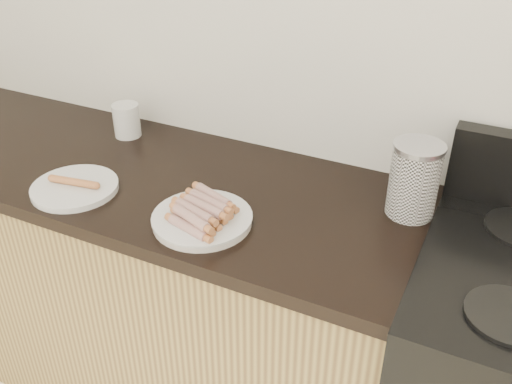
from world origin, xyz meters
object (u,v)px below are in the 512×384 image
at_px(side_plate, 75,188).
at_px(mug, 127,120).
at_px(canister, 414,180).
at_px(main_plate, 202,220).

xyz_separation_m(side_plate, mug, (-0.08, 0.35, 0.05)).
xyz_separation_m(canister, mug, (-0.95, 0.06, -0.05)).
height_order(main_plate, side_plate, same).
distance_m(main_plate, mug, 0.59).
bearing_deg(side_plate, mug, 102.67).
bearing_deg(canister, mug, 176.67).
relative_size(main_plate, mug, 2.34).
bearing_deg(main_plate, mug, 145.20).
height_order(side_plate, canister, canister).
bearing_deg(mug, canister, -3.33).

